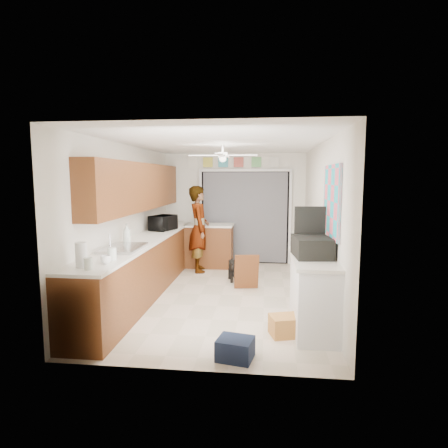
{
  "coord_description": "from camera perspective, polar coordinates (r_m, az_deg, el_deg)",
  "views": [
    {
      "loc": [
        0.72,
        -6.04,
        1.96
      ],
      "look_at": [
        0.0,
        0.4,
        1.15
      ],
      "focal_mm": 30.0,
      "sensor_mm": 36.0,
      "label": 1
    }
  ],
  "objects": [
    {
      "name": "right_counter_top",
      "position": [
        4.99,
        13.44,
        -5.1
      ],
      "size": [
        0.54,
        1.44,
        0.04
      ],
      "primitive_type": "cube",
      "color": "white",
      "rests_on": "right_counter_base"
    },
    {
      "name": "peninsula_top",
      "position": [
        8.2,
        -2.23,
        -0.17
      ],
      "size": [
        1.04,
        0.64,
        0.04
      ],
      "primitive_type": "cube",
      "color": "white",
      "rests_on": "peninsula_base"
    },
    {
      "name": "ceiling_fan",
      "position": [
        6.29,
        -0.21,
        10.41
      ],
      "size": [
        1.14,
        1.14,
        0.24
      ],
      "primitive_type": "cube",
      "color": "white",
      "rests_on": "ceiling"
    },
    {
      "name": "left_base_cabinets",
      "position": [
        6.54,
        -11.86,
        -6.37
      ],
      "size": [
        0.6,
        4.8,
        0.9
      ],
      "primitive_type": "cube",
      "color": "brown",
      "rests_on": "floor"
    },
    {
      "name": "cup",
      "position": [
        4.67,
        -17.58,
        -5.2
      ],
      "size": [
        0.16,
        0.16,
        0.1
      ],
      "primitive_type": "imported",
      "rotation": [
        0.0,
        0.0,
        0.35
      ],
      "color": "white",
      "rests_on": "left_countertop"
    },
    {
      "name": "faucet",
      "position": [
        5.57,
        -16.99,
        -2.58
      ],
      "size": [
        0.03,
        0.03,
        0.22
      ],
      "primitive_type": "cylinder",
      "color": "silver",
      "rests_on": "left_countertop"
    },
    {
      "name": "wall_front",
      "position": [
        3.68,
        -5.03,
        -4.01
      ],
      "size": [
        3.2,
        0.0,
        3.2
      ],
      "primitive_type": "plane",
      "rotation": [
        -1.57,
        0.0,
        0.0
      ],
      "color": "silver",
      "rests_on": "ground"
    },
    {
      "name": "wall_back",
      "position": [
        8.6,
        1.55,
        2.38
      ],
      "size": [
        3.2,
        0.0,
        3.2
      ],
      "primitive_type": "plane",
      "rotation": [
        1.57,
        0.0,
        0.0
      ],
      "color": "silver",
      "rests_on": "ground"
    },
    {
      "name": "header_frame_2",
      "position": [
        8.54,
        2.24,
        9.4
      ],
      "size": [
        0.22,
        0.02,
        0.22
      ],
      "primitive_type": "cube",
      "color": "#BB5146",
      "rests_on": "wall_back"
    },
    {
      "name": "ceiling",
      "position": [
        6.11,
        -0.43,
        12.2
      ],
      "size": [
        5.0,
        5.0,
        0.0
      ],
      "primitive_type": "plane",
      "rotation": [
        3.14,
        0.0,
        0.0
      ],
      "color": "white",
      "rests_on": "ground"
    },
    {
      "name": "microwave",
      "position": [
        7.34,
        -9.26,
        0.18
      ],
      "size": [
        0.49,
        0.6,
        0.29
      ],
      "primitive_type": "imported",
      "rotation": [
        0.0,
        0.0,
        1.27
      ],
      "color": "black",
      "rests_on": "left_countertop"
    },
    {
      "name": "wall_right",
      "position": [
        6.14,
        14.57,
        0.26
      ],
      "size": [
        0.0,
        5.0,
        5.0
      ],
      "primitive_type": "plane",
      "rotation": [
        1.57,
        0.0,
        -1.57
      ],
      "color": "silver",
      "rests_on": "ground"
    },
    {
      "name": "wall_left",
      "position": [
        6.51,
        -14.55,
        0.63
      ],
      "size": [
        0.0,
        5.0,
        5.0
      ],
      "primitive_type": "plane",
      "rotation": [
        1.57,
        0.0,
        1.57
      ],
      "color": "silver",
      "rests_on": "ground"
    },
    {
      "name": "door_trim_left",
      "position": [
        8.66,
        -3.57,
        1.07
      ],
      "size": [
        0.06,
        0.04,
        2.1
      ],
      "primitive_type": "cube",
      "color": "white",
      "rests_on": "wall_back"
    },
    {
      "name": "header_frame_4",
      "position": [
        8.52,
        7.69,
        9.35
      ],
      "size": [
        0.22,
        0.02,
        0.22
      ],
      "primitive_type": "cube",
      "color": "silver",
      "rests_on": "wall_back"
    },
    {
      "name": "abstract_painting",
      "position": [
        5.12,
        16.07,
        3.39
      ],
      "size": [
        0.03,
        1.15,
        0.95
      ],
      "primitive_type": "cube",
      "color": "#EB566D",
      "rests_on": "wall_right"
    },
    {
      "name": "peninsula_base",
      "position": [
        8.27,
        -2.22,
        -3.41
      ],
      "size": [
        1.0,
        0.6,
        0.9
      ],
      "primitive_type": "cube",
      "color": "brown",
      "rests_on": "floor"
    },
    {
      "name": "cardboard_box",
      "position": [
        4.89,
        9.53,
        -15.02
      ],
      "size": [
        0.47,
        0.4,
        0.25
      ],
      "primitive_type": "cube",
      "rotation": [
        0.0,
        0.0,
        0.29
      ],
      "color": "#C1853C",
      "rests_on": "floor"
    },
    {
      "name": "sink_basin",
      "position": [
        5.52,
        -15.14,
        -3.62
      ],
      "size": [
        0.5,
        0.76,
        0.06
      ],
      "primitive_type": "cube",
      "color": "silver",
      "rests_on": "left_countertop"
    },
    {
      "name": "route66_sign",
      "position": [
        8.68,
        -4.79,
        9.34
      ],
      "size": [
        0.22,
        0.02,
        0.26
      ],
      "primitive_type": "cube",
      "color": "silver",
      "rests_on": "wall_back"
    },
    {
      "name": "header_frame_3",
      "position": [
        8.52,
        4.96,
        9.38
      ],
      "size": [
        0.22,
        0.02,
        0.22
      ],
      "primitive_type": "cube",
      "color": "#64B065",
      "rests_on": "wall_back"
    },
    {
      "name": "man",
      "position": [
        7.78,
        -3.84,
        -0.76
      ],
      "size": [
        0.56,
        0.73,
        1.79
      ],
      "primitive_type": "imported",
      "rotation": [
        0.0,
        0.0,
        1.8
      ],
      "color": "white",
      "rests_on": "floor"
    },
    {
      "name": "header_frame_1",
      "position": [
        8.57,
        -0.13,
        9.39
      ],
      "size": [
        0.22,
        0.02,
        0.22
      ],
      "primitive_type": "cube",
      "color": "#47AEBF",
      "rests_on": "wall_back"
    },
    {
      "name": "back_opening_recess",
      "position": [
        8.57,
        3.2,
        1.01
      ],
      "size": [
        2.0,
        0.06,
        2.1
      ],
      "primitive_type": "cube",
      "color": "black",
      "rests_on": "wall_back"
    },
    {
      "name": "floor",
      "position": [
        6.39,
        -0.41,
        -10.74
      ],
      "size": [
        5.0,
        5.0,
        0.0
      ],
      "primitive_type": "plane",
      "color": "beige",
      "rests_on": "ground"
    },
    {
      "name": "left_countertop",
      "position": [
        6.45,
        -11.88,
        -2.31
      ],
      "size": [
        0.62,
        4.8,
        0.04
      ],
      "primitive_type": "cube",
      "color": "white",
      "rests_on": "left_base_cabinets"
    },
    {
      "name": "dog",
      "position": [
        7.17,
        1.53,
        -7.01
      ],
      "size": [
        0.35,
        0.57,
        0.42
      ],
      "primitive_type": "cube",
      "rotation": [
        0.0,
        0.0,
        0.25
      ],
      "color": "black",
      "rests_on": "floor"
    },
    {
      "name": "soap_bottle",
      "position": [
        5.97,
        -14.6,
        -1.41
      ],
      "size": [
        0.13,
        0.13,
        0.31
      ],
      "primitive_type": "imported",
      "rotation": [
        0.0,
        0.0,
        0.1
      ],
      "color": "silver",
      "rests_on": "left_countertop"
    },
    {
      "name": "upper_cabinets",
      "position": [
        6.6,
        -12.78,
        5.56
      ],
      "size": [
        0.32,
        4.0,
        0.8
      ],
      "primitive_type": "cube",
      "color": "brown",
      "rests_on": "wall_left"
    },
    {
      "name": "curtain_panel",
      "position": [
        8.53,
        3.18,
        0.99
      ],
      "size": [
        1.9,
        0.03,
        2.05
      ],
      "primitive_type": "cube",
      "color": "slate",
      "rests_on": "wall_back"
    },
    {
      "name": "door_trim_right",
      "position": [
        8.54,
        10.03,
        0.9
      ],
      "size": [
        0.06,
        0.04,
        2.1
      ],
      "primitive_type": "cube",
      "color": "white",
      "rests_on": "wall_back"
    },
    {
      "name": "jar_a",
      "position": [
        4.84,
        -16.7,
        -4.4
      ],
      "size": [
        0.12,
        0.12,
        0.16
      ],
      "primitive_type": "cylinder",
      "rotation": [
        0.0,
        0.0,
        0.04
      ],
      "color": "silver",
      "rests_on": "left_countertop"
    },
    {
      "name": "door_trim_head",
      "position": [
        8.49,
        3.24,
        8.19
      ],
      "size": [
        2.1,
        0.04,
        0.06
      ],
      "primitive_type": "cube",
      "color": "white",
      "rests_on": "wall_back"
    },
    {
      "name": "suitcase",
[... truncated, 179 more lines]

